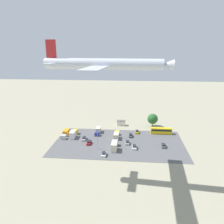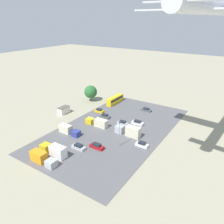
{
  "view_description": "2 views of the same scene",
  "coord_description": "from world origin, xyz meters",
  "px_view_note": "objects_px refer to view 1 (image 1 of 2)",
  "views": [
    {
      "loc": [
        -5.71,
        108.28,
        44.42
      ],
      "look_at": [
        2.01,
        24.16,
        19.59
      ],
      "focal_mm": 35.0,
      "sensor_mm": 36.0,
      "label": 1
    },
    {
      "loc": [
        59.72,
        48.72,
        37.09
      ],
      "look_at": [
        0.38,
        9.78,
        6.54
      ],
      "focal_mm": 35.0,
      "sensor_mm": 36.0,
      "label": 2
    }
  ],
  "objects_px": {
    "parked_car_1": "(89,142)",
    "parked_truck_4": "(114,146)",
    "parked_car_7": "(127,143)",
    "parked_truck_1": "(66,134)",
    "parked_car_2": "(84,139)",
    "parked_car_4": "(137,132)",
    "shed_building": "(121,123)",
    "parked_car_6": "(134,147)",
    "parked_car_0": "(104,154)",
    "parked_car_5": "(131,135)",
    "parked_truck_3": "(73,134)",
    "airplane": "(105,64)",
    "parked_truck_0": "(98,131)",
    "parked_truck_2": "(116,135)",
    "parked_car_3": "(164,146)",
    "bus": "(161,131)"
  },
  "relations": [
    {
      "from": "parked_car_5",
      "to": "parked_truck_3",
      "type": "xyz_separation_m",
      "value": [
        29.63,
        2.74,
        0.93
      ]
    },
    {
      "from": "parked_car_2",
      "to": "parked_car_5",
      "type": "distance_m",
      "value": 24.04
    },
    {
      "from": "shed_building",
      "to": "parked_car_7",
      "type": "xyz_separation_m",
      "value": [
        -4.35,
        26.29,
        -0.74
      ]
    },
    {
      "from": "parked_car_1",
      "to": "parked_truck_0",
      "type": "height_order",
      "value": "parked_truck_0"
    },
    {
      "from": "parked_truck_4",
      "to": "airplane",
      "type": "distance_m",
      "value": 42.75
    },
    {
      "from": "parked_car_1",
      "to": "parked_truck_1",
      "type": "bearing_deg",
      "value": 149.55
    },
    {
      "from": "shed_building",
      "to": "parked_truck_0",
      "type": "distance_m",
      "value": 18.32
    },
    {
      "from": "parked_car_2",
      "to": "parked_truck_0",
      "type": "distance_m",
      "value": 10.99
    },
    {
      "from": "parked_car_0",
      "to": "parked_truck_2",
      "type": "relative_size",
      "value": 0.45
    },
    {
      "from": "shed_building",
      "to": "parked_truck_2",
      "type": "relative_size",
      "value": 0.56
    },
    {
      "from": "shed_building",
      "to": "bus",
      "type": "height_order",
      "value": "bus"
    },
    {
      "from": "parked_car_5",
      "to": "parked_truck_3",
      "type": "bearing_deg",
      "value": -174.72
    },
    {
      "from": "shed_building",
      "to": "airplane",
      "type": "distance_m",
      "value": 64.7
    },
    {
      "from": "bus",
      "to": "parked_car_6",
      "type": "bearing_deg",
      "value": -36.83
    },
    {
      "from": "parked_car_1",
      "to": "parked_car_2",
      "type": "xyz_separation_m",
      "value": [
        3.33,
        -4.46,
        -0.03
      ]
    },
    {
      "from": "parked_car_1",
      "to": "parked_truck_2",
      "type": "height_order",
      "value": "parked_truck_2"
    },
    {
      "from": "parked_car_1",
      "to": "parked_truck_4",
      "type": "height_order",
      "value": "parked_truck_4"
    },
    {
      "from": "parked_car_2",
      "to": "parked_car_4",
      "type": "height_order",
      "value": "parked_car_2"
    },
    {
      "from": "parked_car_6",
      "to": "parked_truck_4",
      "type": "xyz_separation_m",
      "value": [
        9.12,
        1.44,
        0.98
      ]
    },
    {
      "from": "parked_car_7",
      "to": "parked_truck_4",
      "type": "relative_size",
      "value": 0.46
    },
    {
      "from": "parked_car_6",
      "to": "parked_truck_3",
      "type": "height_order",
      "value": "parked_truck_3"
    },
    {
      "from": "bus",
      "to": "parked_car_7",
      "type": "relative_size",
      "value": 2.66
    },
    {
      "from": "parked_car_3",
      "to": "parked_car_6",
      "type": "xyz_separation_m",
      "value": [
        13.61,
        2.78,
        0.06
      ]
    },
    {
      "from": "parked_car_7",
      "to": "parked_truck_1",
      "type": "relative_size",
      "value": 0.48
    },
    {
      "from": "bus",
      "to": "parked_truck_1",
      "type": "bearing_deg",
      "value": -80.87
    },
    {
      "from": "airplane",
      "to": "parked_car_2",
      "type": "bearing_deg",
      "value": -148.43
    },
    {
      "from": "parked_truck_0",
      "to": "parked_car_1",
      "type": "bearing_deg",
      "value": 80.94
    },
    {
      "from": "shed_building",
      "to": "parked_truck_4",
      "type": "distance_m",
      "value": 32.34
    },
    {
      "from": "parked_truck_3",
      "to": "parked_truck_2",
      "type": "bearing_deg",
      "value": 2.29
    },
    {
      "from": "shed_building",
      "to": "parked_truck_1",
      "type": "height_order",
      "value": "parked_truck_1"
    },
    {
      "from": "bus",
      "to": "parked_truck_4",
      "type": "height_order",
      "value": "parked_truck_4"
    },
    {
      "from": "parked_car_0",
      "to": "parked_truck_4",
      "type": "bearing_deg",
      "value": 60.09
    },
    {
      "from": "parked_car_3",
      "to": "parked_car_4",
      "type": "height_order",
      "value": "parked_car_4"
    },
    {
      "from": "parked_truck_2",
      "to": "parked_truck_4",
      "type": "bearing_deg",
      "value": -89.92
    },
    {
      "from": "bus",
      "to": "parked_car_0",
      "type": "height_order",
      "value": "bus"
    },
    {
      "from": "shed_building",
      "to": "parked_car_6",
      "type": "distance_m",
      "value": 31.8
    },
    {
      "from": "parked_car_5",
      "to": "parked_truck_4",
      "type": "xyz_separation_m",
      "value": [
        7.28,
        15.16,
        0.97
      ]
    },
    {
      "from": "parked_truck_4",
      "to": "parked_car_3",
      "type": "bearing_deg",
      "value": 10.51
    },
    {
      "from": "parked_car_0",
      "to": "parked_car_4",
      "type": "distance_m",
      "value": 31.05
    },
    {
      "from": "parked_truck_1",
      "to": "parked_truck_2",
      "type": "distance_m",
      "value": 26.66
    },
    {
      "from": "parked_truck_3",
      "to": "parked_truck_1",
      "type": "bearing_deg",
      "value": 176.64
    },
    {
      "from": "parked_car_6",
      "to": "parked_truck_2",
      "type": "xyz_separation_m",
      "value": [
        9.13,
        -11.87,
        0.64
      ]
    },
    {
      "from": "parked_truck_4",
      "to": "parked_truck_0",
      "type": "bearing_deg",
      "value": 119.5
    },
    {
      "from": "parked_car_0",
      "to": "airplane",
      "type": "relative_size",
      "value": 0.1
    },
    {
      "from": "parked_truck_4",
      "to": "parked_car_1",
      "type": "bearing_deg",
      "value": 160.76
    },
    {
      "from": "parked_car_4",
      "to": "parked_car_3",
      "type": "bearing_deg",
      "value": 126.32
    },
    {
      "from": "shed_building",
      "to": "parked_truck_0",
      "type": "bearing_deg",
      "value": 49.74
    },
    {
      "from": "parked_car_5",
      "to": "shed_building",
      "type": "bearing_deg",
      "value": 108.7
    },
    {
      "from": "parked_car_1",
      "to": "parked_truck_3",
      "type": "height_order",
      "value": "parked_truck_3"
    },
    {
      "from": "parked_car_5",
      "to": "parked_car_4",
      "type": "bearing_deg",
      "value": 57.62
    }
  ]
}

